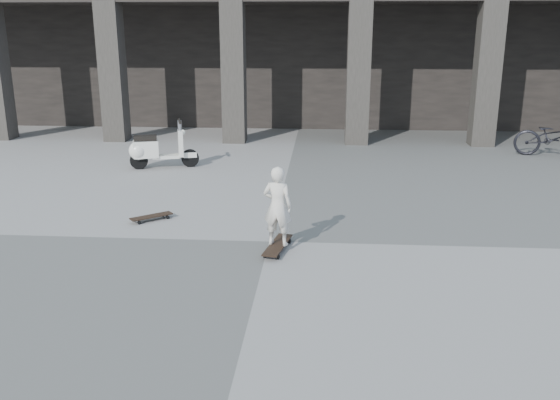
# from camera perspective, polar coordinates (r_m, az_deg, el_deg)

# --- Properties ---
(ground) EXTENTS (90.00, 90.00, 0.00)m
(ground) POSITION_cam_1_polar(r_m,az_deg,el_deg) (9.37, -1.04, -4.01)
(ground) COLOR #52524F
(ground) RESTS_ON ground
(colonnade) EXTENTS (28.00, 8.82, 6.00)m
(colonnade) POSITION_cam_1_polar(r_m,az_deg,el_deg) (22.54, 2.19, 15.62)
(colonnade) COLOR black
(colonnade) RESTS_ON ground
(longboard) EXTENTS (0.41, 1.01, 0.10)m
(longboard) POSITION_cam_1_polar(r_m,az_deg,el_deg) (8.97, -0.23, -4.40)
(longboard) COLOR black
(longboard) RESTS_ON ground
(skateboard_spare) EXTENTS (0.70, 0.62, 0.09)m
(skateboard_spare) POSITION_cam_1_polar(r_m,az_deg,el_deg) (10.59, -12.27, -1.59)
(skateboard_spare) COLOR black
(skateboard_spare) RESTS_ON ground
(child) EXTENTS (0.49, 0.37, 1.20)m
(child) POSITION_cam_1_polar(r_m,az_deg,el_deg) (8.78, -0.24, -0.59)
(child) COLOR silver
(child) RESTS_ON longboard
(scooter) EXTENTS (1.61, 0.76, 1.15)m
(scooter) POSITION_cam_1_polar(r_m,az_deg,el_deg) (14.50, -12.22, 4.75)
(scooter) COLOR black
(scooter) RESTS_ON ground
(bicycle) EXTENTS (2.09, 1.24, 1.04)m
(bicycle) POSITION_cam_1_polar(r_m,az_deg,el_deg) (17.06, 24.93, 5.50)
(bicycle) COLOR black
(bicycle) RESTS_ON ground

